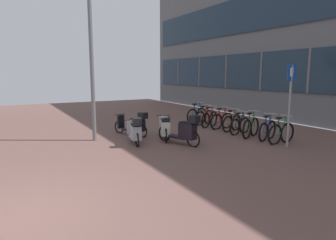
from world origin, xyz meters
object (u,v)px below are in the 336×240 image
(bicycle_rack_04, at_px, (232,123))
(bicycle_rack_05, at_px, (222,121))
(parking_sign, at_px, (290,97))
(bicycle_rack_00, at_px, (281,133))
(bicycle_rack_06, at_px, (209,119))
(bicycle_rack_01, at_px, (267,130))
(scooter_near, at_px, (165,128))
(bicycle_rack_07, at_px, (204,117))
(bicycle_rack_03, at_px, (240,126))
(bicycle_rack_08, at_px, (197,115))
(scooter_mid, at_px, (135,131))
(lamp_post, at_px, (91,47))
(bicycle_rack_02, at_px, (251,128))
(scooter_extra, at_px, (183,131))
(scooter_far, at_px, (134,125))

(bicycle_rack_04, height_order, bicycle_rack_05, bicycle_rack_05)
(bicycle_rack_05, height_order, parking_sign, parking_sign)
(bicycle_rack_00, height_order, bicycle_rack_06, bicycle_rack_00)
(bicycle_rack_01, height_order, scooter_near, bicycle_rack_01)
(bicycle_rack_07, distance_m, scooter_near, 3.72)
(bicycle_rack_03, height_order, bicycle_rack_08, bicycle_rack_08)
(scooter_mid, bearing_deg, lamp_post, 129.27)
(bicycle_rack_00, height_order, bicycle_rack_04, bicycle_rack_00)
(bicycle_rack_02, xyz_separation_m, parking_sign, (-0.08, -1.73, 1.27))
(bicycle_rack_05, bearing_deg, bicycle_rack_01, -89.04)
(bicycle_rack_02, bearing_deg, bicycle_rack_07, 87.46)
(bicycle_rack_08, relative_size, scooter_near, 0.82)
(bicycle_rack_01, height_order, bicycle_rack_07, bicycle_rack_01)
(parking_sign, bearing_deg, bicycle_rack_02, 87.23)
(bicycle_rack_02, xyz_separation_m, scooter_extra, (-2.89, 0.21, 0.12))
(scooter_far, bearing_deg, bicycle_rack_04, -15.90)
(scooter_far, xyz_separation_m, scooter_extra, (0.87, -2.17, 0.04))
(scooter_near, height_order, scooter_far, scooter_far)
(bicycle_rack_03, xyz_separation_m, scooter_mid, (-4.32, 0.44, 0.11))
(bicycle_rack_06, relative_size, bicycle_rack_08, 0.93)
(scooter_near, bearing_deg, bicycle_rack_04, 0.66)
(bicycle_rack_02, height_order, bicycle_rack_05, bicycle_rack_02)
(bicycle_rack_02, relative_size, scooter_extra, 0.75)
(bicycle_rack_01, relative_size, bicycle_rack_03, 1.03)
(bicycle_rack_07, height_order, scooter_mid, scooter_mid)
(bicycle_rack_03, distance_m, parking_sign, 2.69)
(bicycle_rack_00, xyz_separation_m, scooter_extra, (-3.06, 1.46, 0.13))
(parking_sign, xyz_separation_m, lamp_post, (-5.24, 4.07, 1.65))
(scooter_far, relative_size, scooter_extra, 0.92)
(bicycle_rack_06, xyz_separation_m, bicycle_rack_08, (0.19, 1.26, 0.01))
(bicycle_rack_06, distance_m, scooter_extra, 3.67)
(bicycle_rack_08, height_order, scooter_extra, scooter_extra)
(bicycle_rack_07, height_order, lamp_post, lamp_post)
(scooter_mid, bearing_deg, bicycle_rack_04, 2.43)
(bicycle_rack_03, relative_size, bicycle_rack_08, 0.93)
(bicycle_rack_04, height_order, bicycle_rack_07, bicycle_rack_04)
(bicycle_rack_07, relative_size, scooter_far, 0.78)
(bicycle_rack_03, xyz_separation_m, bicycle_rack_08, (0.12, 3.14, 0.03))
(bicycle_rack_02, relative_size, lamp_post, 0.23)
(scooter_near, bearing_deg, parking_sign, -44.85)
(scooter_extra, height_order, parking_sign, parking_sign)
(bicycle_rack_08, xyz_separation_m, scooter_near, (-3.19, -2.55, 0.05))
(bicycle_rack_01, bearing_deg, lamp_post, 151.72)
(scooter_near, bearing_deg, bicycle_rack_01, -29.72)
(bicycle_rack_07, xyz_separation_m, scooter_extra, (-3.03, -2.94, 0.14))
(bicycle_rack_04, height_order, scooter_extra, scooter_extra)
(bicycle_rack_07, bearing_deg, scooter_mid, -154.87)
(scooter_mid, xyz_separation_m, parking_sign, (4.20, -2.80, 1.19))
(bicycle_rack_03, height_order, parking_sign, parking_sign)
(bicycle_rack_03, bearing_deg, bicycle_rack_02, -92.79)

